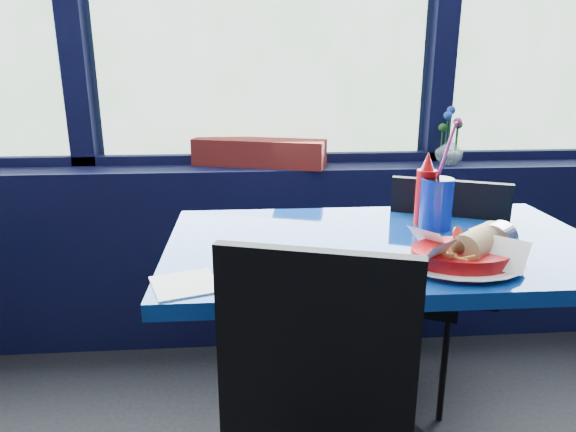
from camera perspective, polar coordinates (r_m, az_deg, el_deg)
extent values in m
cube|color=black|center=(2.35, -2.42, -3.99)|extent=(5.00, 0.26, 0.80)
cube|color=black|center=(2.31, -2.62, 6.26)|extent=(4.80, 0.08, 0.06)
cylinder|color=black|center=(1.64, 9.82, -16.40)|extent=(0.12, 0.12, 0.68)
cube|color=navy|center=(1.46, 10.57, -3.48)|extent=(1.20, 0.70, 0.04)
cube|color=black|center=(1.02, 2.99, -15.58)|extent=(0.38, 0.14, 0.45)
cube|color=black|center=(1.99, 12.78, -7.73)|extent=(0.51, 0.51, 0.04)
cube|color=black|center=(1.78, 17.12, -2.95)|extent=(0.35, 0.17, 0.43)
cylinder|color=black|center=(2.23, 17.28, -11.58)|extent=(0.02, 0.02, 0.40)
cylinder|color=black|center=(1.94, 16.89, -16.14)|extent=(0.02, 0.02, 0.40)
cylinder|color=black|center=(2.25, 8.60, -10.65)|extent=(0.02, 0.02, 0.40)
cylinder|color=black|center=(1.96, 6.75, -14.97)|extent=(0.02, 0.02, 0.40)
cube|color=maroon|center=(2.23, -3.24, 7.07)|extent=(0.59, 0.30, 0.11)
imported|color=silver|center=(2.35, 17.48, 6.92)|extent=(0.16, 0.16, 0.12)
cylinder|color=#1E5919|center=(2.34, 17.11, 7.85)|extent=(0.01, 0.01, 0.20)
sphere|color=#1E47B3|center=(2.33, 17.35, 10.61)|extent=(0.04, 0.04, 0.04)
cylinder|color=#1E5919|center=(2.34, 18.10, 7.46)|extent=(0.01, 0.01, 0.17)
sphere|color=#C1387C|center=(2.33, 18.32, 9.89)|extent=(0.04, 0.04, 0.04)
cylinder|color=#1E5919|center=(2.36, 17.41, 8.15)|extent=(0.01, 0.01, 0.22)
sphere|color=#1E47B3|center=(2.35, 17.67, 11.12)|extent=(0.04, 0.04, 0.04)
cylinder|color=#1E5919|center=(2.35, 16.64, 7.28)|extent=(0.01, 0.01, 0.14)
sphere|color=#1E5919|center=(2.34, 16.82, 9.39)|extent=(0.04, 0.04, 0.04)
cylinder|color=#1E5919|center=(2.37, 18.20, 7.37)|extent=(0.01, 0.01, 0.16)
sphere|color=#1E5919|center=(2.35, 18.41, 9.62)|extent=(0.04, 0.04, 0.04)
cylinder|color=#B20B0E|center=(1.31, 18.79, -4.44)|extent=(0.31, 0.31, 0.05)
cylinder|color=white|center=(1.32, 18.74, -4.87)|extent=(0.30, 0.30, 0.00)
cylinder|color=silver|center=(1.38, 22.21, -2.44)|extent=(0.10, 0.10, 0.08)
sphere|color=brown|center=(1.28, 18.80, -3.18)|extent=(0.06, 0.06, 0.06)
cylinder|color=red|center=(1.28, 18.37, -2.15)|extent=(0.06, 0.06, 0.01)
cylinder|color=#B20B0E|center=(1.61, 14.99, 1.99)|extent=(0.06, 0.06, 0.17)
cone|color=#B20B0E|center=(1.59, 15.30, 5.92)|extent=(0.04, 0.04, 0.05)
cylinder|color=navy|center=(1.59, 16.14, 1.34)|extent=(0.10, 0.10, 0.15)
cylinder|color=black|center=(1.57, 16.35, 3.90)|extent=(0.09, 0.09, 0.01)
cylinder|color=#DF2F87|center=(1.55, 17.01, 6.30)|extent=(0.03, 0.07, 0.21)
cube|color=white|center=(1.18, -11.36, -7.44)|extent=(0.18, 0.18, 0.00)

